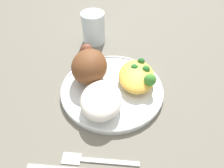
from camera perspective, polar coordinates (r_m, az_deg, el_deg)
ground_plane at (r=0.50m, az=0.00°, el=-1.95°), size 2.00×2.00×0.00m
plate at (r=0.49m, az=0.00°, el=-1.37°), size 0.24×0.24×0.01m
roasted_chicken at (r=0.49m, az=-6.31°, el=5.09°), size 0.11×0.08×0.07m
rice_pile at (r=0.43m, az=-2.97°, el=-4.37°), size 0.11×0.09×0.04m
mac_cheese_with_broccoli at (r=0.49m, az=7.07°, el=2.30°), size 0.11×0.09×0.04m
fork at (r=0.40m, az=-4.59°, el=-20.28°), size 0.02×0.14×0.01m
water_glass at (r=0.64m, az=-5.13°, el=15.22°), size 0.07×0.07×0.09m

